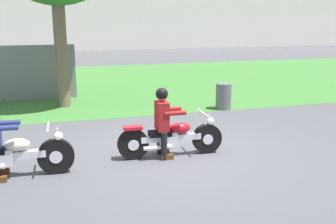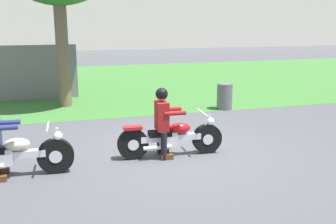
% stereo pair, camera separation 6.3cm
% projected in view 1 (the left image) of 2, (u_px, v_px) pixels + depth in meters
% --- Properties ---
extents(ground, '(120.00, 120.00, 0.00)m').
position_uv_depth(ground, '(170.00, 153.00, 8.04)').
color(ground, '#4C4C51').
extents(grass_verge, '(60.00, 12.00, 0.01)m').
position_uv_depth(grass_verge, '(107.00, 83.00, 16.56)').
color(grass_verge, '#3D7533').
rests_on(grass_verge, ground).
extents(motorcycle_lead, '(2.11, 0.66, 0.86)m').
position_uv_depth(motorcycle_lead, '(171.00, 138.00, 7.80)').
color(motorcycle_lead, black).
rests_on(motorcycle_lead, ground).
extents(rider_lead, '(0.56, 0.48, 1.38)m').
position_uv_depth(rider_lead, '(163.00, 117.00, 7.66)').
color(rider_lead, black).
rests_on(rider_lead, ground).
extents(motorcycle_follow, '(2.25, 0.66, 0.87)m').
position_uv_depth(motorcycle_follow, '(7.00, 156.00, 6.73)').
color(motorcycle_follow, black).
rests_on(motorcycle_follow, ground).
extents(trash_can, '(0.46, 0.46, 0.77)m').
position_uv_depth(trash_can, '(223.00, 96.00, 11.81)').
color(trash_can, '#595E5B').
rests_on(trash_can, ground).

